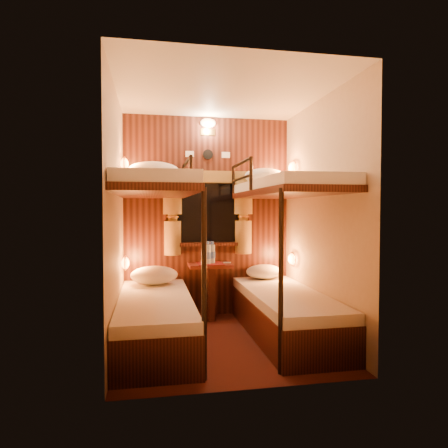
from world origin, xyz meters
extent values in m
plane|color=#3B1310|center=(0.00, 0.00, 0.00)|extent=(2.10, 2.10, 0.00)
plane|color=silver|center=(0.00, 0.00, 2.40)|extent=(2.10, 2.10, 0.00)
plane|color=#C6B293|center=(0.00, 1.05, 1.20)|extent=(2.40, 0.00, 2.40)
plane|color=#C6B293|center=(0.00, -1.05, 1.20)|extent=(2.40, 0.00, 2.40)
plane|color=#C6B293|center=(-1.00, 0.00, 1.20)|extent=(0.00, 2.40, 2.40)
plane|color=#C6B293|center=(1.00, 0.00, 1.20)|extent=(0.00, 2.40, 2.40)
cube|color=black|center=(0.00, 1.04, 1.20)|extent=(2.00, 0.03, 2.40)
cube|color=black|center=(-0.65, 0.07, 0.17)|extent=(0.70, 1.90, 0.35)
cube|color=silver|center=(-0.65, 0.07, 0.40)|extent=(0.68, 1.88, 0.10)
cube|color=black|center=(-0.65, 0.07, 1.45)|extent=(0.70, 1.90, 0.06)
cube|color=silver|center=(-0.65, 0.07, 1.53)|extent=(0.68, 1.88, 0.10)
cylinder|color=black|center=(-0.30, -0.83, 0.72)|extent=(0.04, 0.04, 1.45)
cylinder|color=black|center=(-0.30, 0.95, 1.64)|extent=(0.04, 0.04, 0.32)
cylinder|color=black|center=(-0.30, 0.10, 1.64)|extent=(0.04, 0.04, 0.32)
cylinder|color=black|center=(-0.30, 0.53, 1.80)|extent=(0.04, 0.85, 0.04)
cylinder|color=black|center=(-0.30, 0.53, 1.63)|extent=(0.03, 0.85, 0.03)
cube|color=black|center=(0.65, 0.07, 0.17)|extent=(0.70, 1.90, 0.35)
cube|color=silver|center=(0.65, 0.07, 0.40)|extent=(0.68, 1.88, 0.10)
cube|color=black|center=(0.65, 0.07, 1.45)|extent=(0.70, 1.90, 0.06)
cube|color=silver|center=(0.65, 0.07, 1.53)|extent=(0.68, 1.88, 0.10)
cylinder|color=black|center=(0.30, -0.83, 0.72)|extent=(0.04, 0.04, 1.45)
cylinder|color=black|center=(0.30, 0.95, 1.64)|extent=(0.04, 0.04, 0.32)
cylinder|color=black|center=(0.30, 0.10, 1.64)|extent=(0.04, 0.04, 0.32)
cylinder|color=black|center=(0.30, 0.53, 1.80)|extent=(0.04, 0.85, 0.04)
cylinder|color=black|center=(0.30, 0.53, 1.63)|extent=(0.03, 0.85, 0.03)
cube|color=black|center=(0.00, 1.02, 1.25)|extent=(0.98, 0.02, 0.78)
cube|color=black|center=(0.00, 1.01, 1.25)|extent=(0.90, 0.01, 0.70)
cube|color=black|center=(0.00, 0.97, 0.87)|extent=(1.00, 0.12, 0.04)
cube|color=olive|center=(0.00, 0.98, 1.68)|extent=(1.10, 0.06, 0.14)
cylinder|color=olive|center=(-0.43, 0.97, 1.43)|extent=(0.22, 0.22, 0.40)
cylinder|color=olive|center=(-0.43, 0.97, 1.20)|extent=(0.11, 0.11, 0.12)
cylinder|color=olive|center=(-0.43, 0.97, 0.95)|extent=(0.20, 0.20, 0.40)
torus|color=#C18738|center=(-0.43, 0.97, 1.20)|extent=(0.14, 0.14, 0.02)
cylinder|color=olive|center=(0.43, 0.97, 1.43)|extent=(0.22, 0.22, 0.40)
cylinder|color=olive|center=(0.43, 0.97, 1.20)|extent=(0.11, 0.11, 0.12)
cylinder|color=olive|center=(0.43, 0.97, 0.95)|extent=(0.20, 0.20, 0.40)
torus|color=#C18738|center=(0.43, 0.97, 1.20)|extent=(0.14, 0.14, 0.02)
cylinder|color=black|center=(0.00, 1.02, 1.95)|extent=(0.12, 0.02, 0.12)
cube|color=silver|center=(-0.22, 1.02, 1.95)|extent=(0.10, 0.01, 0.07)
cube|color=silver|center=(0.22, 1.02, 1.95)|extent=(0.10, 0.01, 0.07)
cube|color=#C18738|center=(0.00, 1.02, 2.22)|extent=(0.18, 0.01, 0.08)
ellipsoid|color=#FFCC8C|center=(0.00, 1.00, 2.32)|extent=(0.18, 0.09, 0.11)
ellipsoid|color=orange|center=(-0.96, 0.70, 0.70)|extent=(0.08, 0.20, 0.13)
torus|color=#C18738|center=(-0.96, 0.70, 0.70)|extent=(0.02, 0.17, 0.17)
ellipsoid|color=orange|center=(-0.96, 0.70, 1.78)|extent=(0.08, 0.20, 0.13)
torus|color=#C18738|center=(-0.96, 0.70, 1.78)|extent=(0.02, 0.17, 0.17)
ellipsoid|color=orange|center=(0.96, 0.70, 0.70)|extent=(0.08, 0.20, 0.13)
torus|color=#C18738|center=(0.96, 0.70, 0.70)|extent=(0.02, 0.17, 0.17)
ellipsoid|color=orange|center=(0.96, 0.70, 1.78)|extent=(0.08, 0.20, 0.13)
torus|color=#C18738|center=(0.96, 0.70, 1.78)|extent=(0.02, 0.17, 0.17)
cube|color=#531F13|center=(0.00, 0.85, 0.63)|extent=(0.50, 0.34, 0.04)
cube|color=black|center=(0.00, 0.85, 0.30)|extent=(0.08, 0.30, 0.61)
cube|color=maroon|center=(0.00, 0.85, 0.65)|extent=(0.30, 0.34, 0.01)
cylinder|color=#99BFE5|center=(-0.03, 0.83, 0.76)|extent=(0.07, 0.07, 0.23)
cylinder|color=#456FD1|center=(-0.03, 0.83, 0.75)|extent=(0.08, 0.08, 0.08)
cylinder|color=#456FD1|center=(-0.03, 0.83, 0.90)|extent=(0.04, 0.04, 0.03)
cylinder|color=#99BFE5|center=(0.03, 0.87, 0.76)|extent=(0.07, 0.07, 0.22)
cylinder|color=#456FD1|center=(0.03, 0.87, 0.75)|extent=(0.08, 0.08, 0.08)
cylinder|color=#456FD1|center=(0.03, 0.87, 0.89)|extent=(0.04, 0.04, 0.03)
cube|color=silver|center=(0.21, 0.89, 0.65)|extent=(0.11, 0.09, 0.01)
cube|color=silver|center=(0.02, 0.91, 0.65)|extent=(0.09, 0.08, 0.01)
ellipsoid|color=silver|center=(-0.65, 0.69, 0.56)|extent=(0.52, 0.37, 0.20)
ellipsoid|color=silver|center=(0.65, 0.83, 0.54)|extent=(0.43, 0.31, 0.17)
ellipsoid|color=silver|center=(-0.65, 0.79, 1.71)|extent=(0.60, 0.43, 0.24)
ellipsoid|color=silver|center=(0.65, 0.82, 1.68)|extent=(0.49, 0.35, 0.19)
camera|label=1|loc=(-0.70, -3.77, 1.28)|focal=32.00mm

